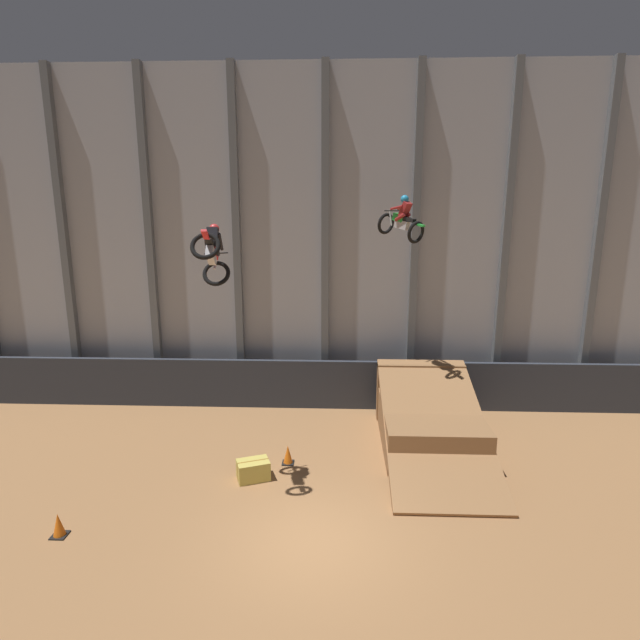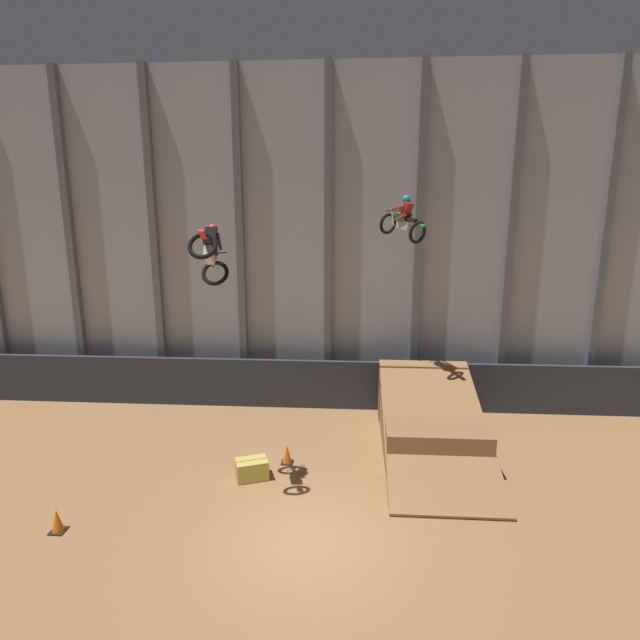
{
  "view_description": "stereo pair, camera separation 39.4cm",
  "coord_description": "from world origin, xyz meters",
  "px_view_note": "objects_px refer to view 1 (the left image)",
  "views": [
    {
      "loc": [
        0.57,
        -10.22,
        7.6
      ],
      "look_at": [
        -0.03,
        4.72,
        4.26
      ],
      "focal_mm": 28.0,
      "sensor_mm": 36.0,
      "label": 1
    },
    {
      "loc": [
        0.96,
        -10.2,
        7.6
      ],
      "look_at": [
        -0.03,
        4.72,
        4.26
      ],
      "focal_mm": 28.0,
      "sensor_mm": 36.0,
      "label": 2
    }
  ],
  "objects_px": {
    "rider_bike_left_air": "(212,252)",
    "traffic_cone_arena_edge": "(288,455)",
    "hay_bale_trackside": "(253,470)",
    "dirt_ramp": "(428,420)",
    "rider_bike_right_air": "(402,221)",
    "traffic_cone_near_ramp": "(59,525)"
  },
  "relations": [
    {
      "from": "dirt_ramp",
      "to": "traffic_cone_near_ramp",
      "type": "xyz_separation_m",
      "value": [
        -9.57,
        -5.33,
        -0.48
      ]
    },
    {
      "from": "dirt_ramp",
      "to": "traffic_cone_near_ramp",
      "type": "bearing_deg",
      "value": -150.88
    },
    {
      "from": "rider_bike_left_air",
      "to": "traffic_cone_arena_edge",
      "type": "xyz_separation_m",
      "value": [
        1.7,
        1.34,
        -6.25
      ]
    },
    {
      "from": "traffic_cone_arena_edge",
      "to": "hay_bale_trackside",
      "type": "xyz_separation_m",
      "value": [
        -0.9,
        -0.94,
        -0.0
      ]
    },
    {
      "from": "traffic_cone_arena_edge",
      "to": "rider_bike_left_air",
      "type": "bearing_deg",
      "value": -141.8
    },
    {
      "from": "traffic_cone_arena_edge",
      "to": "hay_bale_trackside",
      "type": "relative_size",
      "value": 0.55
    },
    {
      "from": "traffic_cone_near_ramp",
      "to": "hay_bale_trackside",
      "type": "relative_size",
      "value": 0.55
    },
    {
      "from": "dirt_ramp",
      "to": "rider_bike_left_air",
      "type": "height_order",
      "value": "rider_bike_left_air"
    },
    {
      "from": "traffic_cone_near_ramp",
      "to": "traffic_cone_arena_edge",
      "type": "xyz_separation_m",
      "value": [
        5.07,
        3.67,
        0.0
      ]
    },
    {
      "from": "dirt_ramp",
      "to": "traffic_cone_arena_edge",
      "type": "bearing_deg",
      "value": -159.73
    },
    {
      "from": "dirt_ramp",
      "to": "rider_bike_left_air",
      "type": "relative_size",
      "value": 3.69
    },
    {
      "from": "traffic_cone_near_ramp",
      "to": "hay_bale_trackside",
      "type": "xyz_separation_m",
      "value": [
        4.17,
        2.73,
        -0.0
      ]
    },
    {
      "from": "traffic_cone_near_ramp",
      "to": "rider_bike_left_air",
      "type": "bearing_deg",
      "value": 34.67
    },
    {
      "from": "traffic_cone_arena_edge",
      "to": "hay_bale_trackside",
      "type": "distance_m",
      "value": 1.3
    },
    {
      "from": "dirt_ramp",
      "to": "rider_bike_left_air",
      "type": "bearing_deg",
      "value": -154.17
    },
    {
      "from": "dirt_ramp",
      "to": "rider_bike_left_air",
      "type": "xyz_separation_m",
      "value": [
        -6.21,
        -3.0,
        5.77
      ]
    },
    {
      "from": "dirt_ramp",
      "to": "rider_bike_right_air",
      "type": "xyz_separation_m",
      "value": [
        -0.93,
        1.35,
        6.44
      ]
    },
    {
      "from": "dirt_ramp",
      "to": "traffic_cone_near_ramp",
      "type": "relative_size",
      "value": 10.97
    },
    {
      "from": "dirt_ramp",
      "to": "rider_bike_right_air",
      "type": "distance_m",
      "value": 6.65
    },
    {
      "from": "rider_bike_right_air",
      "to": "rider_bike_left_air",
      "type": "bearing_deg",
      "value": 179.98
    },
    {
      "from": "traffic_cone_near_ramp",
      "to": "hay_bale_trackside",
      "type": "bearing_deg",
      "value": 33.25
    },
    {
      "from": "rider_bike_left_air",
      "to": "rider_bike_right_air",
      "type": "xyz_separation_m",
      "value": [
        5.27,
        4.35,
        0.67
      ]
    }
  ]
}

